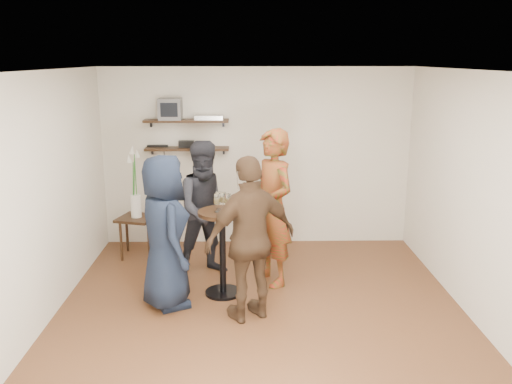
# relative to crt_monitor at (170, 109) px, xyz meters

# --- Properties ---
(room) EXTENTS (4.58, 5.08, 2.68)m
(room) POSITION_rel_crt_monitor_xyz_m (1.22, -2.38, -0.72)
(room) COLOR #4B2A18
(room) RESTS_ON ground
(shelf_upper) EXTENTS (1.20, 0.25, 0.04)m
(shelf_upper) POSITION_rel_crt_monitor_xyz_m (0.22, 0.00, -0.17)
(shelf_upper) COLOR black
(shelf_upper) RESTS_ON room
(shelf_lower) EXTENTS (1.20, 0.25, 0.04)m
(shelf_lower) POSITION_rel_crt_monitor_xyz_m (0.22, 0.00, -0.57)
(shelf_lower) COLOR black
(shelf_lower) RESTS_ON room
(crt_monitor) EXTENTS (0.32, 0.30, 0.30)m
(crt_monitor) POSITION_rel_crt_monitor_xyz_m (0.00, 0.00, 0.00)
(crt_monitor) COLOR #59595B
(crt_monitor) RESTS_ON shelf_upper
(dvd_deck) EXTENTS (0.40, 0.24, 0.06)m
(dvd_deck) POSITION_rel_crt_monitor_xyz_m (0.54, 0.00, -0.12)
(dvd_deck) COLOR silver
(dvd_deck) RESTS_ON shelf_upper
(radio) EXTENTS (0.22, 0.10, 0.10)m
(radio) POSITION_rel_crt_monitor_xyz_m (0.21, 0.00, -0.50)
(radio) COLOR black
(radio) RESTS_ON shelf_lower
(power_strip) EXTENTS (0.30, 0.05, 0.03)m
(power_strip) POSITION_rel_crt_monitor_xyz_m (-0.21, 0.05, -0.54)
(power_strip) COLOR black
(power_strip) RESTS_ON shelf_lower
(side_table) EXTENTS (0.59, 0.59, 0.57)m
(side_table) POSITION_rel_crt_monitor_xyz_m (-0.46, -0.46, -1.54)
(side_table) COLOR black
(side_table) RESTS_ON room
(vase_lilies) EXTENTS (0.20, 0.20, 1.03)m
(vase_lilies) POSITION_rel_crt_monitor_xyz_m (-0.46, -0.46, -1.12)
(vase_lilies) COLOR white
(vase_lilies) RESTS_ON side_table
(drinks_table) EXTENTS (0.56, 0.56, 1.02)m
(drinks_table) POSITION_rel_crt_monitor_xyz_m (0.79, -1.76, -1.36)
(drinks_table) COLOR black
(drinks_table) RESTS_ON room
(wine_glass_fl) EXTENTS (0.07, 0.07, 0.21)m
(wine_glass_fl) POSITION_rel_crt_monitor_xyz_m (0.73, -1.79, -0.86)
(wine_glass_fl) COLOR silver
(wine_glass_fl) RESTS_ON drinks_table
(wine_glass_fr) EXTENTS (0.07, 0.07, 0.21)m
(wine_glass_fr) POSITION_rel_crt_monitor_xyz_m (0.86, -1.80, -0.85)
(wine_glass_fr) COLOR silver
(wine_glass_fr) RESTS_ON drinks_table
(wine_glass_bl) EXTENTS (0.07, 0.07, 0.21)m
(wine_glass_bl) POSITION_rel_crt_monitor_xyz_m (0.75, -1.69, -0.86)
(wine_glass_bl) COLOR silver
(wine_glass_bl) RESTS_ON drinks_table
(wine_glass_br) EXTENTS (0.07, 0.07, 0.21)m
(wine_glass_br) POSITION_rel_crt_monitor_xyz_m (0.80, -1.73, -0.86)
(wine_glass_br) COLOR silver
(wine_glass_br) RESTS_ON drinks_table
(person_plaid) EXTENTS (0.75, 0.83, 1.92)m
(person_plaid) POSITION_rel_crt_monitor_xyz_m (1.38, -1.42, -1.06)
(person_plaid) COLOR #B31414
(person_plaid) RESTS_ON room
(person_dark) EXTENTS (1.00, 0.88, 1.73)m
(person_dark) POSITION_rel_crt_monitor_xyz_m (0.58, -1.11, -1.15)
(person_dark) COLOR black
(person_dark) RESTS_ON room
(person_navy) EXTENTS (0.84, 0.99, 1.72)m
(person_navy) POSITION_rel_crt_monitor_xyz_m (0.17, -2.04, -1.16)
(person_navy) COLOR black
(person_navy) RESTS_ON room
(person_brown) EXTENTS (1.12, 0.87, 1.77)m
(person_brown) POSITION_rel_crt_monitor_xyz_m (1.11, -2.36, -1.13)
(person_brown) COLOR #3F2A1B
(person_brown) RESTS_ON room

